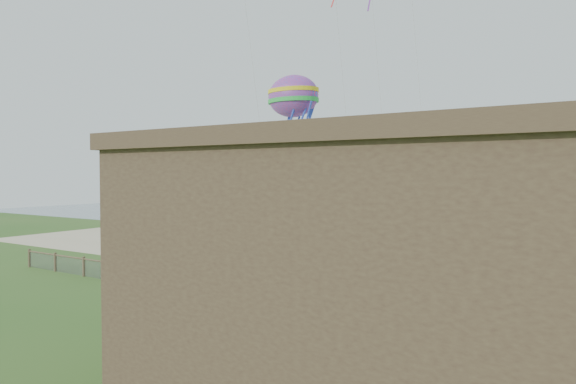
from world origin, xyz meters
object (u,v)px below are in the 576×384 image
at_px(motel, 468,292).
at_px(chainlink_fence, 234,291).
at_px(picnic_table, 323,315).
at_px(octopus_kite, 293,126).

bearing_deg(motel, chainlink_fence, 151.70).
bearing_deg(picnic_table, chainlink_fence, -171.30).
relative_size(motel, octopus_kite, 2.08).
height_order(chainlink_fence, octopus_kite, octopus_kite).
relative_size(picnic_table, octopus_kite, 0.28).
bearing_deg(octopus_kite, picnic_table, -27.34).
distance_m(chainlink_fence, octopus_kite, 11.86).
xyz_separation_m(chainlink_fence, motel, (13.00, -7.00, 2.95)).
xyz_separation_m(chainlink_fence, octopus_kite, (-1.31, 7.67, 8.95)).
bearing_deg(motel, octopus_kite, 134.29).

